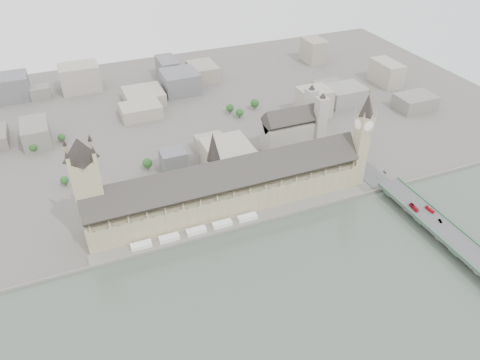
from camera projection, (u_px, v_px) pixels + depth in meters
name	position (u px, v px, depth m)	size (l,w,h in m)	color
ground	(235.00, 219.00, 439.99)	(900.00, 900.00, 0.00)	#595651
embankment_wall	(241.00, 227.00, 427.75)	(600.00, 1.50, 3.00)	slate
river_terrace	(238.00, 223.00, 433.72)	(270.00, 15.00, 2.00)	slate
terrace_tents	(196.00, 231.00, 419.94)	(118.00, 7.00, 4.00)	white
palace_of_westminster	(227.00, 188.00, 441.93)	(265.00, 40.73, 55.44)	#978D66
elizabeth_tower	(362.00, 134.00, 455.73)	(17.00, 17.00, 107.50)	#978D66
victoria_tower	(87.00, 185.00, 390.15)	(30.00, 30.00, 100.00)	#978D66
central_tower	(213.00, 155.00, 423.44)	(13.00, 13.00, 48.00)	tan
westminster_bridge	(437.00, 228.00, 421.07)	(25.00, 325.00, 10.25)	#474749
bridge_parapets	(477.00, 256.00, 384.05)	(25.00, 235.00, 1.15)	#396948
westminster_abbey	(294.00, 129.00, 532.20)	(68.00, 36.00, 64.00)	#AAA299
city_skyline_inland	(166.00, 97.00, 614.96)	(720.00, 360.00, 38.00)	gray
park_trees	(204.00, 181.00, 478.10)	(110.00, 30.00, 15.00)	#1B4D1D
red_bus_north	(414.00, 207.00, 435.03)	(2.73, 11.68, 3.25)	red
red_bus_south	(430.00, 209.00, 432.88)	(2.35, 10.05, 2.80)	red
car_silver	(440.00, 221.00, 420.28)	(1.74, 4.99, 1.64)	gray
car_approach	(385.00, 172.00, 484.54)	(2.18, 5.36, 1.55)	gray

